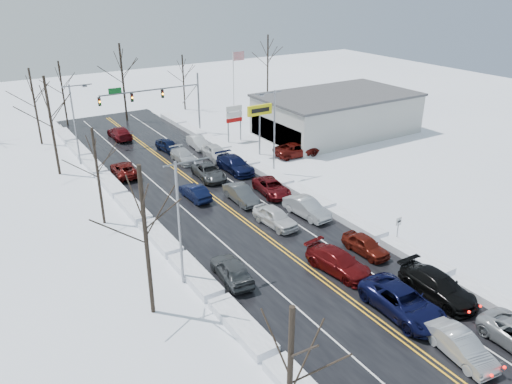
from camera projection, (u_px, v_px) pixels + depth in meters
ground at (256, 229)px, 42.06m from camera, size 160.00×160.00×0.00m
road_surface at (244, 220)px, 43.61m from camera, size 14.00×84.00×0.01m
snow_bank_left at (163, 243)px, 39.92m from camera, size 1.55×72.00×0.60m
snow_bank_right at (313, 201)px, 47.31m from camera, size 1.55×72.00×0.60m
traffic_signal_mast at (162, 97)px, 63.28m from camera, size 13.28×0.39×8.00m
tires_plus_sign at (260, 113)px, 57.58m from camera, size 3.20×0.34×6.00m
used_vehicles_sign at (234, 116)px, 62.92m from camera, size 2.20×0.22×4.65m
speed_limit_sign at (398, 225)px, 39.18m from camera, size 0.55×0.09×2.35m
flagpole at (235, 81)px, 70.36m from camera, size 1.87×1.20×10.00m
dealership_building at (337, 114)px, 66.62m from camera, size 20.40×12.40×5.30m
streetlight_ne at (273, 126)px, 51.73m from camera, size 3.20×0.25×9.00m
streetlight_sw at (182, 213)px, 32.80m from camera, size 3.20×0.25×9.00m
streetlight_nw at (76, 118)px, 54.54m from camera, size 3.20×0.25×9.00m
tree_left_a at (290, 366)px, 18.66m from camera, size 3.60×3.60×9.00m
tree_left_b at (143, 213)px, 29.01m from camera, size 4.00×4.00×10.00m
tree_left_c at (96, 158)px, 40.79m from camera, size 3.40×3.40×8.50m
tree_left_d at (49, 107)px, 50.77m from camera, size 4.20×4.20×10.50m
tree_left_e at (33, 92)px, 60.56m from camera, size 3.80×3.80×9.50m
tree_far_b at (61, 81)px, 68.47m from camera, size 3.60×3.60×9.00m
tree_far_c at (122, 67)px, 70.24m from camera, size 4.40×4.40×11.00m
tree_far_d at (183, 72)px, 76.97m from camera, size 3.40×3.40×8.50m
tree_far_e at (268, 54)px, 84.57m from camera, size 4.20×4.20×10.50m
queued_car_1 at (459, 356)px, 28.08m from camera, size 2.09×4.59×1.46m
queued_car_2 at (402, 313)px, 31.66m from camera, size 3.08×6.20×1.69m
queued_car_3 at (338, 271)px, 36.15m from camera, size 2.87×5.60×1.56m
queued_car_4 at (275, 225)px, 42.78m from camera, size 2.23×4.78×1.58m
queued_car_5 at (241, 201)px, 47.22m from camera, size 1.72×4.71×1.54m
queued_car_6 at (209, 178)px, 52.59m from camera, size 2.86×5.45×1.46m
queued_car_7 at (184, 162)px, 57.28m from camera, size 2.06×4.79×1.37m
queued_car_8 at (169, 151)px, 60.58m from camera, size 2.27×4.43×1.44m
queued_car_11 at (436, 296)px, 33.33m from camera, size 2.36×5.68×1.64m
queued_car_12 at (365, 253)px, 38.51m from camera, size 1.75×4.15×1.40m
queued_car_13 at (306, 216)px, 44.42m from camera, size 2.11×4.98×1.60m
queued_car_14 at (272, 194)px, 48.86m from camera, size 2.97×5.32×1.41m
queued_car_15 at (235, 171)px, 54.41m from camera, size 2.37×5.69×1.64m
queued_car_16 at (216, 159)px, 58.02m from camera, size 2.25×5.01×1.67m
queued_car_17 at (198, 148)px, 61.85m from camera, size 1.83×4.45×1.43m
oncoming_car_0 at (195, 199)px, 47.77m from camera, size 1.66×4.32×1.40m
oncoming_car_1 at (125, 175)px, 53.32m from camera, size 2.72×5.20×1.40m
oncoming_car_2 at (120, 139)px, 65.30m from camera, size 2.24×5.41×1.56m
oncoming_car_3 at (232, 279)px, 35.19m from camera, size 2.34×4.79×1.57m
parked_car_0 at (297, 156)px, 59.15m from camera, size 5.84×3.17×1.55m
parked_car_1 at (300, 144)px, 63.32m from camera, size 2.85×5.96×1.68m
parked_car_2 at (269, 139)px, 65.28m from camera, size 1.74×4.29×1.46m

